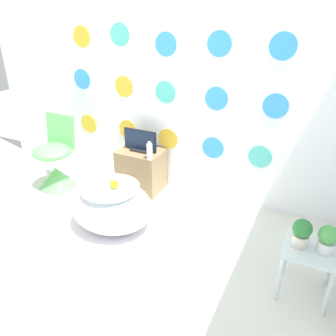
{
  "coord_description": "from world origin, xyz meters",
  "views": [
    {
      "loc": [
        1.57,
        -1.45,
        1.95
      ],
      "look_at": [
        0.45,
        0.8,
        0.7
      ],
      "focal_mm": 35.0,
      "sensor_mm": 36.0,
      "label": 1
    }
  ],
  "objects": [
    {
      "name": "vase",
      "position": [
        -0.03,
        1.32,
        0.57
      ],
      "size": [
        0.06,
        0.06,
        0.19
      ],
      "color": "white",
      "rests_on": "tv_cabinet"
    },
    {
      "name": "tv",
      "position": [
        -0.23,
        1.46,
        0.59
      ],
      "size": [
        0.4,
        0.12,
        0.25
      ],
      "color": "black",
      "rests_on": "tv_cabinet"
    },
    {
      "name": "wall_back_dotted",
      "position": [
        0.0,
        1.7,
        1.3
      ],
      "size": [
        4.92,
        0.05,
        2.6
      ],
      "color": "white",
      "rests_on": "ground_plane"
    },
    {
      "name": "ground_plane",
      "position": [
        0.0,
        0.0,
        0.0
      ],
      "size": [
        12.0,
        12.0,
        0.0
      ],
      "primitive_type": "plane",
      "color": "silver"
    },
    {
      "name": "rug",
      "position": [
        -0.09,
        0.61,
        0.0
      ],
      "size": [
        0.93,
        0.84,
        0.01
      ],
      "color": "silver",
      "rests_on": "ground_plane"
    },
    {
      "name": "rubber_duck",
      "position": [
        -0.04,
        0.66,
        0.5
      ],
      "size": [
        0.08,
        0.09,
        0.09
      ],
      "color": "yellow",
      "rests_on": "bathtub"
    },
    {
      "name": "tv_cabinet",
      "position": [
        -0.23,
        1.46,
        0.24
      ],
      "size": [
        0.49,
        0.37,
        0.49
      ],
      "color": "#8E704C",
      "rests_on": "ground_plane"
    },
    {
      "name": "side_table",
      "position": [
        1.67,
        0.62,
        0.34
      ],
      "size": [
        0.37,
        0.36,
        0.42
      ],
      "color": "silver",
      "rests_on": "ground_plane"
    },
    {
      "name": "bathtub",
      "position": [
        -0.1,
        0.69,
        0.23
      ],
      "size": [
        0.81,
        0.68,
        0.45
      ],
      "color": "white",
      "rests_on": "ground_plane"
    },
    {
      "name": "potted_plant_left",
      "position": [
        1.58,
        0.62,
        0.54
      ],
      "size": [
        0.13,
        0.13,
        0.22
      ],
      "color": "beige",
      "rests_on": "side_table"
    },
    {
      "name": "chair",
      "position": [
        -1.16,
        1.06,
        0.29
      ],
      "size": [
        0.46,
        0.46,
        0.85
      ],
      "color": "#66C166",
      "rests_on": "ground_plane"
    },
    {
      "name": "potted_plant_right",
      "position": [
        1.75,
        0.63,
        0.53
      ],
      "size": [
        0.13,
        0.13,
        0.21
      ],
      "color": "white",
      "rests_on": "side_table"
    }
  ]
}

